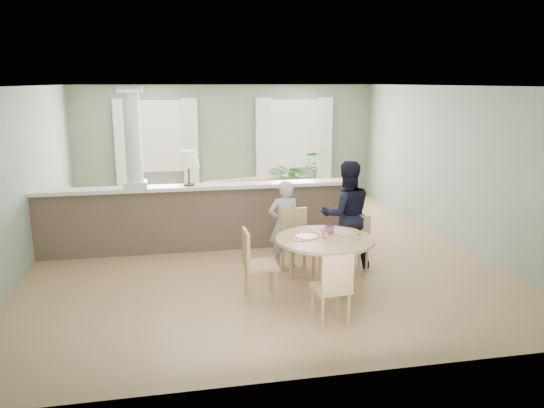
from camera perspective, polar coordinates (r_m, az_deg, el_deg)
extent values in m
plane|color=tan|center=(8.95, -1.83, -4.97)|extent=(8.00, 8.00, 0.00)
cube|color=gray|center=(12.55, -4.89, 6.51)|extent=(7.00, 0.02, 2.70)
cube|color=gray|center=(8.78, -25.08, 2.52)|extent=(0.02, 8.00, 2.70)
cube|color=gray|center=(9.81, 18.76, 4.05)|extent=(0.02, 8.00, 2.70)
cube|color=gray|center=(4.82, 5.90, -4.09)|extent=(7.00, 0.02, 2.70)
cube|color=white|center=(8.51, -1.96, 12.59)|extent=(7.00, 8.00, 0.02)
cube|color=white|center=(12.43, -12.30, 7.12)|extent=(1.10, 0.02, 1.50)
cube|color=white|center=(12.41, -12.30, 7.11)|extent=(1.22, 0.04, 1.62)
cube|color=white|center=(12.78, 2.32, 7.56)|extent=(1.10, 0.02, 1.50)
cube|color=white|center=(12.76, 2.34, 7.55)|extent=(1.22, 0.04, 1.62)
cube|color=silver|center=(12.41, -15.71, 5.53)|extent=(0.35, 0.10, 2.30)
cube|color=silver|center=(12.38, -8.75, 5.85)|extent=(0.35, 0.10, 2.30)
cube|color=silver|center=(12.57, -0.94, 6.10)|extent=(0.35, 0.10, 2.30)
cube|color=silver|center=(12.92, 5.65, 6.23)|extent=(0.35, 0.10, 2.30)
cube|color=brown|center=(8.90, -7.79, -1.67)|extent=(5.20, 0.22, 1.05)
cube|color=white|center=(8.77, -7.90, 1.84)|extent=(5.32, 0.36, 0.06)
cube|color=white|center=(8.76, -14.46, 2.06)|extent=(0.36, 0.36, 0.10)
cylinder|color=white|center=(8.66, -14.74, 6.91)|extent=(0.26, 0.26, 1.39)
cube|color=white|center=(8.62, -15.03, 11.84)|extent=(0.38, 0.38, 0.10)
cylinder|color=black|center=(8.76, -8.89, 2.08)|extent=(0.18, 0.18, 0.03)
cylinder|color=black|center=(8.73, -8.93, 3.08)|extent=(0.03, 0.03, 0.28)
cone|color=white|center=(8.69, -8.99, 4.84)|extent=(0.36, 0.36, 0.26)
imported|color=#8F724E|center=(10.85, -1.16, 0.45)|extent=(2.94, 1.80, 0.80)
imported|color=#316F2C|center=(11.37, 2.42, 2.43)|extent=(1.61, 1.60, 1.35)
cylinder|color=tan|center=(7.20, 5.60, -9.43)|extent=(0.54, 0.54, 0.04)
cylinder|color=tan|center=(7.07, 5.67, -6.67)|extent=(0.15, 0.15, 0.69)
cylinder|color=tan|center=(6.95, 5.73, -3.82)|extent=(1.28, 1.28, 0.04)
cube|color=#DB4C31|center=(6.99, 3.60, -3.49)|extent=(0.54, 0.47, 0.01)
cube|color=#DB4C31|center=(7.24, 7.26, -2.99)|extent=(0.46, 0.33, 0.01)
cylinder|color=white|center=(6.96, 3.74, -3.48)|extent=(0.28, 0.28, 0.01)
cylinder|color=white|center=(7.23, 7.50, -2.94)|extent=(0.28, 0.28, 0.01)
cylinder|color=white|center=(6.91, 5.71, -3.32)|extent=(0.08, 0.08, 0.09)
cube|color=silver|center=(6.88, 3.56, -3.60)|extent=(0.08, 0.18, 0.00)
cube|color=silver|center=(6.85, 2.50, -3.77)|extent=(0.09, 0.22, 0.00)
cylinder|color=white|center=(7.13, 9.36, -3.05)|extent=(0.04, 0.04, 0.07)
cylinder|color=silver|center=(7.11, 9.37, -2.73)|extent=(0.04, 0.04, 0.01)
imported|color=#265FB3|center=(7.16, 6.21, -2.74)|extent=(0.16, 0.16, 0.10)
cube|color=tan|center=(7.74, 2.85, -4.31)|extent=(0.48, 0.48, 0.05)
cylinder|color=tan|center=(7.60, 2.09, -6.53)|extent=(0.04, 0.04, 0.44)
cylinder|color=tan|center=(7.73, 4.51, -6.24)|extent=(0.04, 0.04, 0.44)
cylinder|color=tan|center=(7.91, 1.18, -5.74)|extent=(0.04, 0.04, 0.44)
cylinder|color=tan|center=(8.03, 3.53, -5.47)|extent=(0.04, 0.04, 0.44)
cube|color=tan|center=(7.84, 2.34, -2.13)|extent=(0.41, 0.09, 0.47)
cube|color=tan|center=(7.88, 8.74, -4.50)|extent=(0.54, 0.54, 0.05)
cylinder|color=tan|center=(7.87, 7.21, -6.13)|extent=(0.04, 0.04, 0.39)
cylinder|color=tan|center=(7.76, 9.33, -6.48)|extent=(0.04, 0.04, 0.39)
cylinder|color=tan|center=(8.14, 8.08, -5.50)|extent=(0.04, 0.04, 0.39)
cylinder|color=tan|center=(8.03, 10.14, -5.83)|extent=(0.04, 0.04, 0.39)
cube|color=tan|center=(7.97, 9.27, -2.61)|extent=(0.30, 0.27, 0.42)
cube|color=tan|center=(6.26, 6.34, -8.97)|extent=(0.43, 0.43, 0.05)
cylinder|color=tan|center=(6.54, 7.06, -10.11)|extent=(0.04, 0.04, 0.41)
cylinder|color=tan|center=(6.43, 4.38, -10.47)|extent=(0.04, 0.04, 0.41)
cylinder|color=tan|center=(6.27, 8.25, -11.19)|extent=(0.04, 0.04, 0.41)
cylinder|color=tan|center=(6.16, 5.46, -11.60)|extent=(0.04, 0.04, 0.41)
cube|color=tan|center=(6.02, 7.06, -7.48)|extent=(0.38, 0.07, 0.44)
cube|color=tan|center=(6.89, -1.22, -6.61)|extent=(0.43, 0.43, 0.05)
cylinder|color=tan|center=(6.85, 0.47, -8.82)|extent=(0.04, 0.04, 0.43)
cylinder|color=tan|center=(7.16, -0.13, -7.84)|extent=(0.04, 0.04, 0.43)
cylinder|color=tan|center=(6.79, -2.36, -9.04)|extent=(0.04, 0.04, 0.43)
cylinder|color=tan|center=(7.10, -2.83, -8.04)|extent=(0.04, 0.04, 0.43)
cube|color=tan|center=(6.78, -2.81, -4.74)|extent=(0.05, 0.40, 0.46)
imported|color=#A3A3A8|center=(7.97, 1.31, -2.21)|extent=(0.51, 0.36, 1.34)
imported|color=black|center=(8.03, 7.99, -1.14)|extent=(0.82, 0.65, 1.63)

